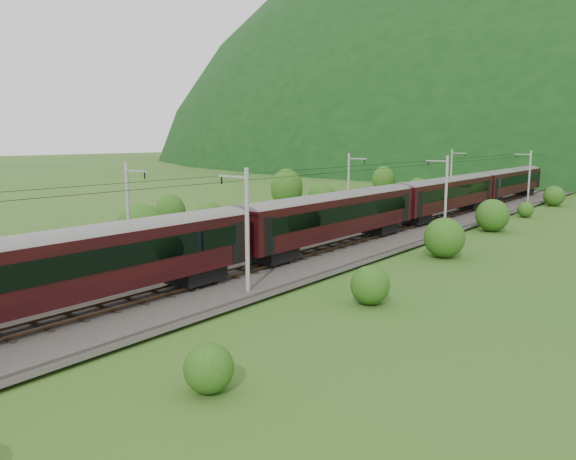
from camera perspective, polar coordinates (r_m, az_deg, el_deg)
The scene contains 14 objects.
ground at distance 41.17m, azimuth -10.53°, elevation -5.09°, with size 600.00×600.00×0.00m, color #29571B.
railbed at distance 48.13m, azimuth -1.58°, elevation -2.66°, with size 14.00×220.00×0.30m, color #38332D.
track_left at distance 49.62m, azimuth -3.72°, elevation -2.05°, with size 2.40×220.00×0.27m.
track_right at distance 46.62m, azimuth 0.69°, elevation -2.77°, with size 2.40×220.00×0.27m.
catenary_left at distance 68.79m, azimuth 6.22°, elevation 4.56°, with size 2.54×192.28×8.00m.
catenary_right at distance 63.21m, azimuth 15.70°, elevation 3.86°, with size 2.54×192.28×8.00m.
overhead_wires at distance 47.18m, azimuth -1.62°, elevation 5.63°, with size 4.83×198.00×0.03m.
mountain_ridge at distance 359.23m, azimuth 13.50°, elevation 7.44°, with size 336.00×280.00×132.00m, color black.
train at distance 61.50m, azimuth 11.15°, elevation 3.31°, with size 3.32×159.69×5.80m.
hazard_post_near at distance 81.08m, azimuth 15.67°, elevation 2.60°, with size 0.18×0.18×1.69m, color red.
hazard_post_far at distance 94.97m, azimuth 19.58°, elevation 3.29°, with size 0.16×0.16×1.51m, color red.
signal at distance 86.63m, azimuth 14.80°, elevation 3.31°, with size 0.23×0.23×2.09m.
vegetation_left at distance 66.15m, azimuth -3.61°, elevation 2.48°, with size 10.34×146.71×6.16m.
vegetation_right at distance 44.44m, azimuth 12.58°, elevation -2.22°, with size 7.26×106.03×3.22m.
Camera 1 is at (30.08, -26.22, 10.13)m, focal length 35.00 mm.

